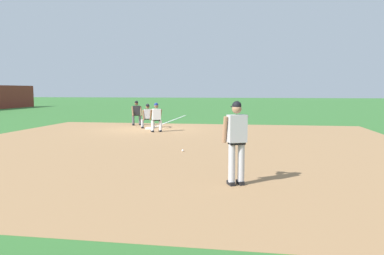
% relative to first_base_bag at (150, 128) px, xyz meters
% --- Properties ---
extents(ground_plane, '(160.00, 160.00, 0.00)m').
position_rel_first_base_bag_xyz_m(ground_plane, '(0.00, 0.00, -0.04)').
color(ground_plane, '#336B2D').
extents(infield_dirt_patch, '(18.00, 18.00, 0.01)m').
position_rel_first_base_bag_xyz_m(infield_dirt_patch, '(-5.60, -2.55, -0.04)').
color(infield_dirt_patch, '#9E754C').
rests_on(infield_dirt_patch, ground).
extents(foul_line_stripe, '(11.11, 0.10, 0.00)m').
position_rel_first_base_bag_xyz_m(foul_line_stripe, '(5.55, 0.00, -0.04)').
color(foul_line_stripe, white).
rests_on(foul_line_stripe, ground).
extents(first_base_bag, '(0.38, 0.38, 0.09)m').
position_rel_first_base_bag_xyz_m(first_base_bag, '(0.00, 0.00, 0.00)').
color(first_base_bag, white).
rests_on(first_base_bag, ground).
extents(baseball, '(0.07, 0.07, 0.07)m').
position_rel_first_base_bag_xyz_m(baseball, '(-6.95, -3.11, -0.01)').
color(baseball, white).
rests_on(baseball, ground).
extents(pitcher, '(0.82, 0.59, 1.86)m').
position_rel_first_base_bag_xyz_m(pitcher, '(-11.15, -5.11, 1.01)').
color(pitcher, black).
rests_on(pitcher, ground).
extents(first_baseman, '(0.84, 0.99, 1.34)m').
position_rel_first_base_bag_xyz_m(first_baseman, '(0.48, 0.20, 0.69)').
color(first_baseman, black).
rests_on(first_baseman, ground).
extents(baserunner, '(0.62, 0.67, 1.46)m').
position_rel_first_base_bag_xyz_m(baserunner, '(-1.30, -0.72, 0.75)').
color(baserunner, black).
rests_on(baserunner, ground).
extents(umpire, '(0.60, 0.67, 1.46)m').
position_rel_first_base_bag_xyz_m(umpire, '(1.99, 1.34, 0.75)').
color(umpire, black).
rests_on(umpire, ground).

